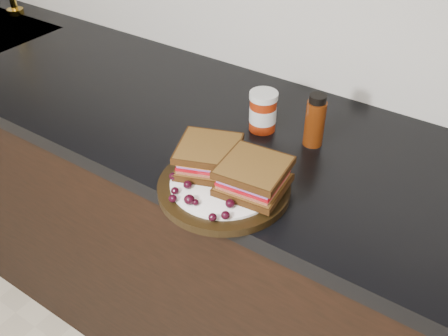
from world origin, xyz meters
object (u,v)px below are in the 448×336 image
(plate, at_px, (224,187))
(oil_bottle, at_px, (315,120))
(condiment_jar, at_px, (263,111))
(sandwich_left, at_px, (209,157))

(plate, bearing_deg, oil_bottle, 74.13)
(condiment_jar, height_order, oil_bottle, oil_bottle)
(condiment_jar, xyz_separation_m, oil_bottle, (0.13, 0.01, 0.01))
(plate, distance_m, sandwich_left, 0.07)
(sandwich_left, distance_m, condiment_jar, 0.23)
(condiment_jar, distance_m, oil_bottle, 0.13)
(sandwich_left, relative_size, condiment_jar, 1.25)
(sandwich_left, bearing_deg, oil_bottle, 40.59)
(plate, distance_m, oil_bottle, 0.28)
(oil_bottle, bearing_deg, plate, -105.87)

